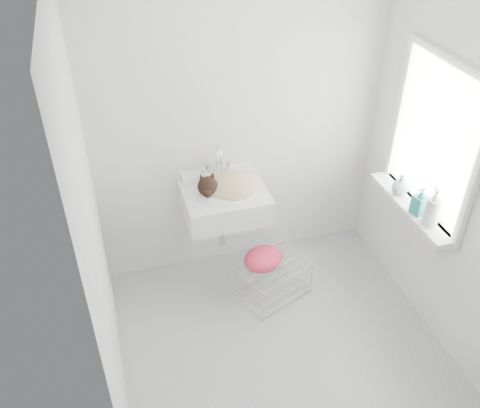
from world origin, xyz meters
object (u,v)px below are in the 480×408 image
object	(u,v)px
wire_rack	(272,279)
sink	(224,190)
cat	(226,186)
bottle_b	(417,213)
bottle_a	(429,224)
bottle_c	(399,193)

from	to	relation	value
wire_rack	sink	bearing A→B (deg)	135.23
cat	wire_rack	world-z (taller)	cat
sink	wire_rack	size ratio (longest dim) A/B	1.20
cat	sink	bearing A→B (deg)	136.53
cat	bottle_b	xyz separation A→B (m)	(1.18, -0.62, -0.04)
wire_rack	bottle_a	distance (m)	1.24
sink	bottle_c	size ratio (longest dim) A/B	3.94
bottle_a	bottle_c	size ratio (longest dim) A/B	1.53
cat	wire_rack	bearing A→B (deg)	-35.31
sink	bottle_b	distance (m)	1.35
bottle_a	cat	bearing A→B (deg)	147.48
bottle_c	sink	bearing A→B (deg)	161.82
cat	wire_rack	xyz separation A→B (m)	(0.28, -0.27, -0.74)
cat	bottle_c	world-z (taller)	cat
bottle_b	wire_rack	bearing A→B (deg)	159.11
cat	bottle_b	bearing A→B (deg)	-18.59
wire_rack	bottle_c	distance (m)	1.15
cat	bottle_b	distance (m)	1.33
wire_rack	bottle_b	world-z (taller)	bottle_b
cat	wire_rack	distance (m)	0.84
sink	bottle_c	distance (m)	1.26
bottle_a	bottle_c	distance (m)	0.38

